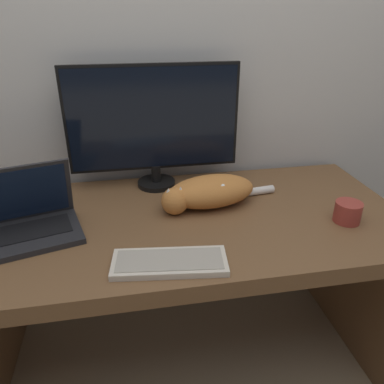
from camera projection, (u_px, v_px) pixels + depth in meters
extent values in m
cube|color=silver|center=(166.00, 48.00, 1.54)|extent=(6.40, 0.06, 2.60)
cube|color=brown|center=(185.00, 224.00, 1.40)|extent=(1.64, 0.78, 0.06)
cube|color=brown|center=(356.00, 279.00, 1.69)|extent=(0.04, 0.72, 0.69)
cylinder|color=black|center=(156.00, 183.00, 1.63)|extent=(0.16, 0.16, 0.02)
cylinder|color=black|center=(156.00, 173.00, 1.61)|extent=(0.04, 0.04, 0.07)
cube|color=black|center=(153.00, 118.00, 1.51)|extent=(0.70, 0.02, 0.43)
cube|color=black|center=(154.00, 119.00, 1.50)|extent=(0.68, 0.01, 0.40)
cube|color=#232326|center=(30.00, 235.00, 1.25)|extent=(0.38, 0.31, 0.02)
cube|color=black|center=(29.00, 231.00, 1.26)|extent=(0.29, 0.19, 0.00)
cube|color=#232326|center=(21.00, 193.00, 1.27)|extent=(0.34, 0.16, 0.22)
cube|color=black|center=(21.00, 194.00, 1.26)|extent=(0.30, 0.14, 0.20)
cube|color=beige|center=(170.00, 263.00, 1.12)|extent=(0.36, 0.18, 0.02)
cube|color=#ABA393|center=(170.00, 260.00, 1.12)|extent=(0.33, 0.15, 0.00)
ellipsoid|color=#C67A38|center=(211.00, 191.00, 1.45)|extent=(0.36, 0.21, 0.12)
ellipsoid|color=white|center=(216.00, 183.00, 1.44)|extent=(0.17, 0.15, 0.05)
sphere|color=#C67A38|center=(175.00, 201.00, 1.39)|extent=(0.10, 0.10, 0.10)
cone|color=white|center=(168.00, 192.00, 1.37)|extent=(0.03, 0.03, 0.03)
cone|color=white|center=(181.00, 190.00, 1.38)|extent=(0.03, 0.03, 0.03)
cylinder|color=white|center=(258.00, 191.00, 1.55)|extent=(0.14, 0.05, 0.03)
cylinder|color=#9E382D|center=(348.00, 212.00, 1.34)|extent=(0.09, 0.09, 0.08)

